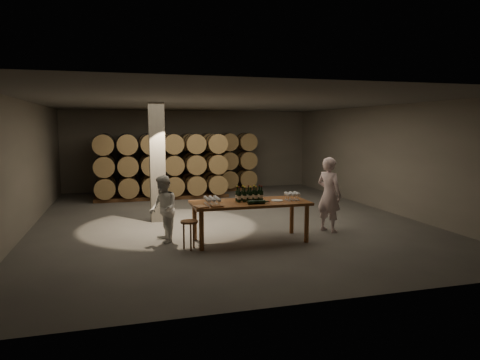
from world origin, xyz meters
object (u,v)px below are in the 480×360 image
object	(u,v)px
stool	(189,226)
plate	(277,200)
bottle_cluster	(249,196)
notebook_near	(217,206)
person_woman	(163,209)
tasting_table	(250,206)
person_man	(329,195)

from	to	relation	value
stool	plate	bearing A→B (deg)	6.52
bottle_cluster	notebook_near	bearing A→B (deg)	-152.06
plate	person_woman	size ratio (longest dim) A/B	0.18
tasting_table	bottle_cluster	bearing A→B (deg)	88.98
bottle_cluster	notebook_near	xyz separation A→B (m)	(-0.84, -0.45, -0.11)
bottle_cluster	person_woman	distance (m)	1.93
tasting_table	plate	bearing A→B (deg)	-5.59
tasting_table	person_man	world-z (taller)	person_man
bottle_cluster	plate	distance (m)	0.64
tasting_table	stool	xyz separation A→B (m)	(-1.41, -0.29, -0.30)
bottle_cluster	plate	world-z (taller)	bottle_cluster
notebook_near	stool	distance (m)	0.71
person_woman	notebook_near	bearing A→B (deg)	42.79
person_man	person_woman	size ratio (longest dim) A/B	1.22
bottle_cluster	plate	size ratio (longest dim) A/B	2.27
bottle_cluster	person_man	xyz separation A→B (m)	(2.12, 0.29, -0.11)
tasting_table	plate	size ratio (longest dim) A/B	9.72
plate	stool	bearing A→B (deg)	-173.48
plate	notebook_near	xyz separation A→B (m)	(-1.46, -0.33, 0.01)
bottle_cluster	tasting_table	bearing A→B (deg)	-91.02
bottle_cluster	stool	size ratio (longest dim) A/B	0.99
notebook_near	person_woman	size ratio (longest dim) A/B	0.16
notebook_near	tasting_table	bearing A→B (deg)	17.33
person_man	person_woman	world-z (taller)	person_man
stool	person_man	xyz separation A→B (m)	(3.53, 0.65, 0.41)
tasting_table	person_man	size ratio (longest dim) A/B	1.42
notebook_near	person_woman	xyz separation A→B (m)	(-1.03, 0.81, -0.17)
tasting_table	stool	distance (m)	1.47
tasting_table	person_woman	size ratio (longest dim) A/B	1.74
stool	person_woman	xyz separation A→B (m)	(-0.46, 0.71, 0.25)
tasting_table	bottle_cluster	distance (m)	0.24
plate	person_woman	distance (m)	2.54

